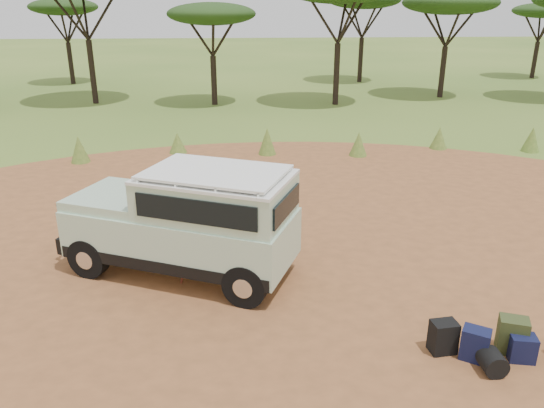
{
  "coord_description": "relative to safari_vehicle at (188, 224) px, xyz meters",
  "views": [
    {
      "loc": [
        -1.12,
        -8.38,
        4.8
      ],
      "look_at": [
        -0.38,
        1.52,
        1.0
      ],
      "focal_mm": 35.0,
      "sensor_mm": 36.0,
      "label": 1
    }
  ],
  "objects": [
    {
      "name": "safari_vehicle",
      "position": [
        0.0,
        0.0,
        0.0
      ],
      "size": [
        4.55,
        3.21,
        2.08
      ],
      "rotation": [
        0.0,
        0.0,
        -0.41
      ],
      "color": "#AFCDAF",
      "rests_on": "ground"
    },
    {
      "name": "dirt_clearing",
      "position": [
        1.99,
        -0.61,
        -1.0
      ],
      "size": [
        23.0,
        23.0,
        0.01
      ],
      "primitive_type": "cylinder",
      "color": "#9A5B32",
      "rests_on": "ground"
    },
    {
      "name": "stuff_sack",
      "position": [
        4.34,
        -3.23,
        -0.84
      ],
      "size": [
        0.34,
        0.34,
        0.34
      ],
      "primitive_type": "cylinder",
      "rotation": [
        1.57,
        0.0,
        0.0
      ],
      "color": "black",
      "rests_on": "ground"
    },
    {
      "name": "backpack_black",
      "position": [
        3.83,
        -2.72,
        -0.75
      ],
      "size": [
        0.39,
        0.31,
        0.5
      ],
      "primitive_type": "cube",
      "rotation": [
        0.0,
        0.0,
        0.11
      ],
      "color": "black",
      "rests_on": "ground"
    },
    {
      "name": "backpack_olive",
      "position": [
        4.83,
        -2.79,
        -0.73
      ],
      "size": [
        0.48,
        0.41,
        0.56
      ],
      "primitive_type": "cube",
      "rotation": [
        0.0,
        0.0,
        -0.36
      ],
      "color": "#38451F",
      "rests_on": "ground"
    },
    {
      "name": "duffel_navy",
      "position": [
        4.89,
        -2.99,
        -0.81
      ],
      "size": [
        0.4,
        0.33,
        0.4
      ],
      "primitive_type": "cube",
      "rotation": [
        0.0,
        0.0,
        -0.21
      ],
      "color": "#121438",
      "rests_on": "ground"
    },
    {
      "name": "ground",
      "position": [
        1.99,
        -0.61,
        -1.0
      ],
      "size": [
        140.0,
        140.0,
        0.0
      ],
      "primitive_type": "plane",
      "color": "#4A6B26",
      "rests_on": "ground"
    },
    {
      "name": "walking_staff",
      "position": [
        0.04,
        -0.58,
        -0.24
      ],
      "size": [
        0.44,
        0.4,
        1.54
      ],
      "primitive_type": "cylinder",
      "rotation": [
        0.32,
        0.0,
        0.84
      ],
      "color": "maroon",
      "rests_on": "ground"
    },
    {
      "name": "grass_fringe",
      "position": [
        2.11,
        8.06,
        -0.6
      ],
      "size": [
        36.6,
        1.6,
        0.9
      ],
      "color": "#4A6B26",
      "rests_on": "ground"
    },
    {
      "name": "acacia_treeline",
      "position": [
        2.75,
        19.2,
        3.87
      ],
      "size": [
        46.7,
        13.2,
        6.26
      ],
      "color": "black",
      "rests_on": "ground"
    },
    {
      "name": "backpack_navy",
      "position": [
        4.22,
        -2.92,
        -0.76
      ],
      "size": [
        0.46,
        0.43,
        0.49
      ],
      "primitive_type": "cube",
      "rotation": [
        0.0,
        0.0,
        -0.57
      ],
      "color": "#121438",
      "rests_on": "ground"
    }
  ]
}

